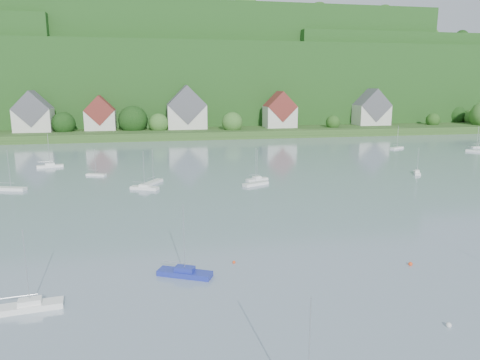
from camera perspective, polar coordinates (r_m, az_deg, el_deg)
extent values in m
cube|color=#294A1B|center=(204.87, -8.38, 6.31)|extent=(600.00, 60.00, 3.00)
cube|color=#194315|center=(278.89, -9.34, 11.53)|extent=(620.00, 160.00, 40.00)
cube|color=#194315|center=(274.54, -7.21, 13.26)|extent=(240.00, 130.00, 60.00)
cube|color=#194315|center=(309.78, 22.54, 11.19)|extent=(200.00, 110.00, 48.00)
sphere|color=black|center=(251.58, 25.50, 7.42)|extent=(10.46, 10.46, 10.46)
sphere|color=#244E17|center=(228.94, 23.17, 6.96)|extent=(6.45, 6.45, 6.45)
sphere|color=#296123|center=(188.22, -10.23, 7.04)|extent=(8.19, 8.19, 8.19)
sphere|color=#296123|center=(194.89, -23.71, 6.23)|extent=(6.49, 6.49, 6.49)
sphere|color=#296123|center=(204.45, 5.05, 7.91)|extent=(12.16, 12.16, 12.16)
sphere|color=#296123|center=(187.24, -0.98, 7.26)|extent=(8.73, 8.73, 8.73)
sphere|color=black|center=(193.05, -21.39, 6.65)|extent=(9.32, 9.32, 9.32)
sphere|color=#244E17|center=(201.84, 11.65, 7.12)|extent=(6.24, 6.24, 6.24)
sphere|color=black|center=(222.47, 15.54, 7.51)|extent=(8.16, 8.16, 8.16)
sphere|color=#296123|center=(250.46, 27.25, 7.07)|extent=(8.09, 8.09, 8.09)
sphere|color=black|center=(190.68, -13.35, 7.34)|extent=(11.92, 11.92, 11.92)
sphere|color=#244E17|center=(278.59, -27.89, 16.92)|extent=(10.29, 10.29, 10.29)
sphere|color=black|center=(263.30, -25.10, 17.42)|extent=(7.18, 7.18, 7.18)
sphere|color=#244E17|center=(266.42, -0.39, 20.36)|extent=(12.83, 12.83, 12.83)
sphere|color=#296123|center=(250.62, -19.11, 20.09)|extent=(8.18, 8.18, 8.18)
sphere|color=#244E17|center=(286.30, -9.43, 19.61)|extent=(12.73, 12.73, 12.73)
sphere|color=#244E17|center=(268.23, 9.92, 20.08)|extent=(11.50, 11.50, 11.50)
sphere|color=#244E17|center=(290.24, 3.19, 19.70)|extent=(14.65, 14.65, 14.65)
sphere|color=#296123|center=(243.36, 0.68, 21.13)|extent=(11.95, 11.95, 11.95)
sphere|color=#244E17|center=(277.61, 17.77, 19.37)|extent=(9.76, 9.76, 9.76)
sphere|color=#296123|center=(283.02, -19.75, 18.99)|extent=(7.07, 7.07, 7.07)
sphere|color=black|center=(250.09, -10.22, 20.55)|extent=(8.21, 8.21, 8.21)
sphere|color=#296123|center=(273.91, -14.64, 19.74)|extent=(12.24, 12.24, 12.24)
sphere|color=#296123|center=(279.20, 16.37, 19.37)|extent=(9.00, 9.00, 9.00)
sphere|color=#244E17|center=(287.01, 12.38, 19.32)|extent=(8.03, 8.03, 8.03)
sphere|color=#296123|center=(323.03, 25.13, 15.54)|extent=(9.52, 9.52, 9.52)
sphere|color=#296123|center=(285.90, 12.14, 17.18)|extent=(14.97, 14.97, 14.97)
sphere|color=black|center=(290.65, 26.22, 15.91)|extent=(7.52, 7.52, 7.52)
sphere|color=#244E17|center=(275.69, 7.98, 17.34)|extent=(9.78, 9.78, 9.78)
sphere|color=#244E17|center=(290.58, 16.07, 16.80)|extent=(12.02, 12.02, 12.02)
sphere|color=black|center=(283.19, 21.28, 16.59)|extent=(11.57, 11.57, 11.57)
sphere|color=#244E17|center=(263.94, 19.92, 17.13)|extent=(12.65, 12.65, 12.65)
sphere|color=#296123|center=(279.25, 23.00, 16.42)|extent=(8.28, 8.28, 8.28)
sphere|color=black|center=(322.98, 23.17, 15.64)|extent=(7.47, 7.47, 7.47)
sphere|color=#296123|center=(275.10, 12.82, 17.17)|extent=(9.48, 9.48, 9.48)
sphere|color=black|center=(340.50, 25.51, 14.21)|extent=(8.43, 8.43, 8.43)
sphere|color=#244E17|center=(268.31, -18.29, 15.82)|extent=(12.01, 12.01, 12.01)
sphere|color=black|center=(314.96, 27.36, 14.50)|extent=(13.54, 13.54, 13.54)
sphere|color=black|center=(287.57, 16.04, 15.76)|extent=(15.08, 15.08, 15.08)
sphere|color=#296123|center=(297.37, 12.79, 15.81)|extent=(15.99, 15.99, 15.99)
sphere|color=black|center=(276.85, -10.28, 16.21)|extent=(15.72, 15.72, 15.72)
sphere|color=#296123|center=(382.05, 26.36, 13.91)|extent=(14.17, 14.17, 14.17)
sphere|color=#244E17|center=(273.26, -7.07, 16.18)|extent=(10.54, 10.54, 10.54)
cube|color=beige|center=(196.29, -24.58, 6.89)|extent=(14.00, 10.00, 9.00)
cube|color=#525259|center=(196.04, -24.69, 8.20)|extent=(14.00, 10.40, 14.00)
cube|color=beige|center=(194.18, -17.19, 7.24)|extent=(12.00, 9.00, 8.00)
cube|color=maroon|center=(193.93, -17.26, 8.42)|extent=(12.00, 9.36, 12.00)
cube|color=beige|center=(192.74, -6.74, 7.95)|extent=(16.00, 11.00, 10.00)
cube|color=#525259|center=(192.47, -6.78, 9.44)|extent=(16.00, 11.44, 16.00)
cube|color=beige|center=(198.07, 5.03, 7.95)|extent=(13.00, 10.00, 9.00)
cube|color=maroon|center=(197.82, 5.06, 9.25)|extent=(13.00, 10.40, 13.00)
cube|color=beige|center=(218.58, 16.24, 7.89)|extent=(15.00, 10.00, 9.00)
cube|color=#525259|center=(218.35, 16.31, 9.06)|extent=(15.00, 10.40, 15.00)
cube|color=#202C9A|center=(51.72, -6.98, -11.64)|extent=(6.25, 4.25, 0.61)
cube|color=#202C9A|center=(51.50, -6.99, -11.07)|extent=(2.45, 2.02, 0.50)
cylinder|color=silver|center=(50.22, -7.10, -7.31)|extent=(0.10, 0.10, 7.65)
cylinder|color=silver|center=(51.58, -7.97, -10.28)|extent=(3.05, 1.56, 0.08)
cylinder|color=silver|center=(29.57, 8.69, -21.44)|extent=(0.10, 0.10, 8.06)
cube|color=white|center=(48.67, -24.95, -14.30)|extent=(6.05, 2.36, 0.59)
cube|color=white|center=(48.44, -25.01, -13.72)|extent=(2.19, 1.40, 0.50)
cylinder|color=silver|center=(47.13, -25.37, -9.94)|extent=(0.10, 0.10, 7.36)
cylinder|color=silver|center=(48.30, -26.14, -13.05)|extent=(3.22, 0.48, 0.08)
sphere|color=silver|center=(45.72, 24.83, -16.45)|extent=(0.50, 0.50, 0.50)
sphere|color=#F64719|center=(57.98, 20.71, -10.02)|extent=(0.50, 0.50, 0.50)
sphere|color=#F64719|center=(54.94, -0.77, -10.44)|extent=(0.39, 0.39, 0.39)
cube|color=white|center=(96.23, 1.99, -0.48)|extent=(6.07, 4.04, 0.59)
cylinder|color=silver|center=(95.45, 2.01, 1.87)|extent=(0.10, 0.10, 7.42)
cylinder|color=silver|center=(95.43, 1.58, 0.15)|extent=(2.98, 1.47, 0.08)
cube|color=white|center=(174.31, 27.89, 3.69)|extent=(4.84, 1.66, 0.48)
cylinder|color=silver|center=(173.96, 27.99, 4.73)|extent=(0.10, 0.10, 5.95)
cylinder|color=silver|center=(173.77, 27.73, 4.06)|extent=(2.62, 0.26, 0.08)
cube|color=white|center=(127.10, -22.84, 1.63)|extent=(6.68, 3.04, 0.65)
cube|color=white|center=(127.01, -22.87, 1.88)|extent=(2.46, 1.68, 0.50)
cylinder|color=silver|center=(126.47, -23.00, 3.57)|extent=(0.10, 0.10, 8.06)
cylinder|color=silver|center=(126.92, -23.32, 2.13)|extent=(3.49, 0.78, 0.08)
cube|color=white|center=(116.64, 21.44, 0.85)|extent=(3.28, 4.78, 0.47)
cube|color=white|center=(116.55, 21.46, 1.08)|extent=(1.56, 1.88, 0.50)
cylinder|color=silver|center=(116.12, 21.56, 2.38)|extent=(0.10, 0.10, 5.86)
cylinder|color=silver|center=(115.75, 21.52, 1.34)|extent=(1.23, 2.34, 0.08)
cube|color=white|center=(111.52, -17.71, 0.64)|extent=(4.81, 2.87, 0.46)
cylinder|color=silver|center=(110.98, -17.81, 2.22)|extent=(0.10, 0.10, 5.81)
cylinder|color=silver|center=(111.64, -18.07, 1.22)|extent=(2.42, 0.99, 0.08)
cube|color=white|center=(99.66, -10.86, -0.27)|extent=(4.28, 5.56, 0.56)
cylinder|color=silver|center=(98.95, -10.94, 1.86)|extent=(0.10, 0.10, 6.98)
cylinder|color=silver|center=(98.72, -11.14, 0.30)|extent=(1.69, 2.65, 0.08)
cube|color=white|center=(100.90, 2.16, 0.07)|extent=(5.32, 2.93, 0.51)
cube|color=white|center=(100.80, 2.16, 0.35)|extent=(2.01, 1.50, 0.50)
cylinder|color=silver|center=(100.25, 2.17, 2.01)|extent=(0.10, 0.10, 6.41)
cylinder|color=silver|center=(100.28, 1.79, 0.68)|extent=(2.71, 0.94, 0.08)
cube|color=white|center=(102.62, -26.93, -1.00)|extent=(6.34, 3.54, 0.61)
cylinder|color=silver|center=(101.87, -27.15, 1.27)|extent=(0.10, 0.10, 7.64)
cylinder|color=silver|center=(102.89, -27.42, -0.32)|extent=(3.22, 1.13, 0.08)
cube|color=white|center=(94.28, -11.96, -1.00)|extent=(5.98, 4.03, 0.59)
cube|color=white|center=(94.17, -11.97, -0.67)|extent=(2.34, 1.93, 0.50)
cylinder|color=silver|center=(93.50, -12.06, 1.36)|extent=(0.10, 0.10, 7.32)
cylinder|color=silver|center=(94.42, -12.46, -0.26)|extent=(2.93, 1.48, 0.08)
cube|color=white|center=(160.67, 19.19, 3.84)|extent=(5.79, 4.03, 0.57)
cylinder|color=silver|center=(160.22, 19.29, 5.20)|extent=(0.10, 0.10, 7.12)
cylinder|color=silver|center=(159.80, 19.06, 4.24)|extent=(2.82, 1.51, 0.08)
cube|color=white|center=(162.83, 27.67, 3.25)|extent=(5.04, 5.78, 0.60)
cylinder|color=silver|center=(162.37, 27.81, 4.67)|extent=(0.10, 0.10, 7.52)
cylinder|color=silver|center=(162.89, 27.40, 3.71)|extent=(2.11, 2.65, 0.08)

